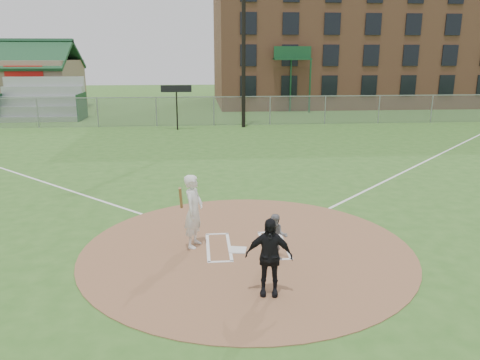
{
  "coord_description": "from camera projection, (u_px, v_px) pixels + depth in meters",
  "views": [
    {
      "loc": [
        -1.21,
        -11.04,
        4.8
      ],
      "look_at": [
        0.0,
        2.0,
        1.3
      ],
      "focal_mm": 35.0,
      "sensor_mm": 36.0,
      "label": 1
    }
  ],
  "objects": [
    {
      "name": "umpire",
      "position": [
        269.0,
        257.0,
        9.48
      ],
      "size": [
        1.02,
        0.57,
        1.65
      ],
      "primitive_type": "imported",
      "rotation": [
        0.0,
        0.0,
        -0.18
      ],
      "color": "black",
      "rests_on": "dirt_circle"
    },
    {
      "name": "batters_boxes",
      "position": [
        247.0,
        246.0,
        12.11
      ],
      "size": [
        2.08,
        1.88,
        0.01
      ],
      "color": "white",
      "rests_on": "dirt_circle"
    },
    {
      "name": "foul_line_first",
      "position": [
        421.0,
        163.0,
        21.43
      ],
      "size": [
        17.04,
        17.04,
        0.01
      ],
      "primitive_type": "cube",
      "rotation": [
        0.0,
        0.0,
        -0.79
      ],
      "color": "white",
      "rests_on": "ground"
    },
    {
      "name": "scoreboard_sign",
      "position": [
        176.0,
        94.0,
        30.56
      ],
      "size": [
        2.0,
        0.1,
        2.93
      ],
      "color": "black",
      "rests_on": "ground"
    },
    {
      "name": "batter_at_plate",
      "position": [
        194.0,
        211.0,
        11.88
      ],
      "size": [
        0.67,
        1.1,
        1.9
      ],
      "color": "silver",
      "rests_on": "dirt_circle"
    },
    {
      "name": "brick_warehouse",
      "position": [
        363.0,
        28.0,
        47.98
      ],
      "size": [
        30.0,
        17.17,
        15.0
      ],
      "color": "#9E6144",
      "rests_on": "ground"
    },
    {
      "name": "bleachers",
      "position": [
        41.0,
        99.0,
        35.61
      ],
      "size": [
        6.08,
        3.2,
        3.2
      ],
      "color": "#B7BABF",
      "rests_on": "ground"
    },
    {
      "name": "home_plate",
      "position": [
        238.0,
        250.0,
        11.83
      ],
      "size": [
        0.49,
        0.49,
        0.03
      ],
      "primitive_type": "cube",
      "rotation": [
        0.0,
        0.0,
        -0.2
      ],
      "color": "silver",
      "rests_on": "dirt_circle"
    },
    {
      "name": "outfield_fence",
      "position": [
        214.0,
        111.0,
        32.87
      ],
      "size": [
        56.08,
        0.08,
        2.03
      ],
      "color": "slate",
      "rests_on": "ground"
    },
    {
      "name": "dirt_circle",
      "position": [
        247.0,
        249.0,
        11.97
      ],
      "size": [
        8.4,
        8.4,
        0.02
      ],
      "primitive_type": "cylinder",
      "color": "#956646",
      "rests_on": "ground"
    },
    {
      "name": "light_pole",
      "position": [
        244.0,
        27.0,
        30.65
      ],
      "size": [
        1.2,
        0.3,
        12.22
      ],
      "color": "black",
      "rests_on": "ground"
    },
    {
      "name": "catcher",
      "position": [
        276.0,
        237.0,
        11.17
      ],
      "size": [
        0.6,
        0.49,
        1.14
      ],
      "primitive_type": "imported",
      "rotation": [
        0.0,
        0.0,
        -0.1
      ],
      "color": "slate",
      "rests_on": "dirt_circle"
    },
    {
      "name": "ground",
      "position": [
        247.0,
        249.0,
        11.97
      ],
      "size": [
        140.0,
        140.0,
        0.0
      ],
      "primitive_type": "plane",
      "color": "#346322",
      "rests_on": "ground"
    },
    {
      "name": "clubhouse",
      "position": [
        6.0,
        83.0,
        41.49
      ],
      "size": [
        12.2,
        8.71,
        6.23
      ],
      "color": "gray",
      "rests_on": "ground"
    },
    {
      "name": "foul_line_third",
      "position": [
        14.0,
        172.0,
        19.83
      ],
      "size": [
        17.04,
        17.04,
        0.01
      ],
      "primitive_type": "cube",
      "rotation": [
        0.0,
        0.0,
        0.79
      ],
      "color": "white",
      "rests_on": "ground"
    }
  ]
}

